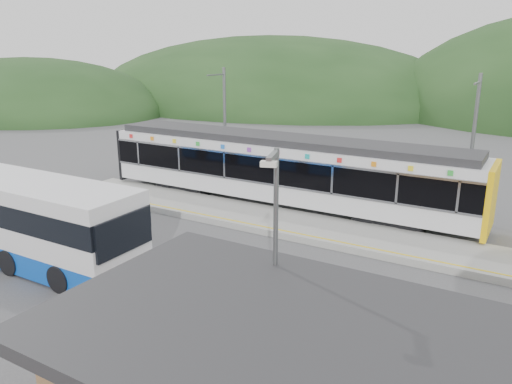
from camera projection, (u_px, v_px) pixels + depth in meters
The scene contains 9 objects.
ground at pixel (251, 250), 20.75m from camera, with size 120.00×120.00×0.00m, color #4C4C4F.
hills at pixel (432, 237), 22.12m from camera, with size 146.00×149.00×26.00m.
platform at pixel (287, 223), 23.44m from camera, with size 26.00×3.20×0.30m, color #9E9E99.
yellow_line at pixel (274, 229), 22.32m from camera, with size 26.00×0.10×0.01m, color yellow.
train at pixel (281, 168), 26.02m from camera, with size 20.44×3.01×3.74m.
catenary_mast_west at pixel (225, 124), 30.23m from camera, with size 0.18×1.80×7.00m.
catenary_mast_east at pixel (472, 146), 23.42m from camera, with size 0.18×1.80×7.00m.
bus at pixel (13, 218), 19.80m from camera, with size 12.06×2.92×3.28m.
lamp_post at pixel (273, 247), 11.88m from camera, with size 0.41×1.08×5.90m.
Camera 1 is at (9.93, -16.51, 8.07)m, focal length 35.00 mm.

